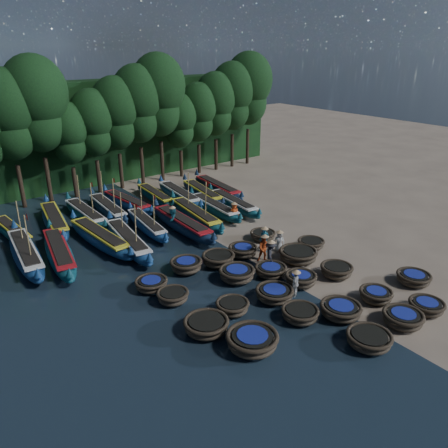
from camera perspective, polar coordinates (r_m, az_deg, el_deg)
ground at (r=28.61m, az=3.88°, el=-4.99°), size 120.00×120.00×0.00m
foliage_wall at (r=46.48m, az=-15.61°, el=11.49°), size 40.00×3.00×10.00m
coracle_2 at (r=22.11m, az=18.41°, el=-14.09°), size 2.16×2.16×0.70m
coracle_3 at (r=24.08m, az=22.32°, el=-11.32°), size 2.07×2.07×0.75m
coracle_4 at (r=25.66m, az=24.93°, el=-9.70°), size 2.16×2.16×0.67m
coracle_5 at (r=20.88m, az=3.70°, el=-14.95°), size 2.49×2.49×0.82m
coracle_6 at (r=23.09m, az=9.92°, el=-11.46°), size 2.21×2.21×0.69m
coracle_7 at (r=23.75m, az=15.00°, el=-10.79°), size 2.34×2.34×0.75m
coracle_8 at (r=25.65m, az=19.22°, el=-8.74°), size 1.87×1.87×0.70m
coracle_9 at (r=28.24m, az=23.53°, el=-6.48°), size 2.49×2.49×0.67m
coracle_10 at (r=21.91m, az=-2.33°, el=-13.08°), size 2.62×2.62×0.74m
coracle_11 at (r=23.29m, az=1.11°, el=-10.73°), size 1.96×1.96×0.70m
coracle_12 at (r=24.51m, az=6.61°, el=-9.01°), size 2.56×2.56×0.73m
coracle_13 at (r=26.11m, az=10.00°, el=-7.08°), size 1.89×1.89×0.75m
coracle_14 at (r=27.50m, az=14.48°, el=-5.87°), size 2.23×2.23×0.77m
coracle_15 at (r=24.32m, az=-6.70°, el=-9.34°), size 1.95×1.95×0.70m
coracle_16 at (r=26.19m, az=1.70°, el=-6.52°), size 2.19×2.19×0.82m
coracle_17 at (r=26.91m, az=6.12°, el=-6.03°), size 2.35×2.35×0.66m
coracle_18 at (r=28.83m, az=9.66°, el=-3.99°), size 2.93×2.93×0.83m
coracle_19 at (r=30.84m, az=11.30°, el=-2.51°), size 1.88×1.88×0.66m
coracle_20 at (r=25.67m, az=-9.47°, el=-7.72°), size 2.19×2.19×0.66m
coracle_21 at (r=27.25m, az=-4.96°, el=-5.38°), size 2.04×2.04×0.82m
coracle_22 at (r=27.88m, az=-0.74°, el=-4.59°), size 2.52×2.52×0.85m
coracle_23 at (r=29.15m, az=2.49°, el=-3.46°), size 2.14×2.14×0.75m
coracle_24 at (r=31.71m, az=5.08°, el=-1.45°), size 1.96×1.96×0.65m
long_boat_0 at (r=31.08m, az=-24.46°, el=-3.53°), size 2.30×8.98×3.83m
long_boat_1 at (r=30.42m, az=-20.71°, el=-3.52°), size 2.93×8.73×1.56m
long_boat_2 at (r=31.80m, az=-15.90°, el=-1.73°), size 2.28×8.98×1.59m
long_boat_3 at (r=30.92m, az=-12.44°, el=-2.11°), size 2.52×8.70×3.72m
long_boat_4 at (r=33.57m, az=-10.06°, el=-0.07°), size 2.11×7.56×3.23m
long_boat_5 at (r=33.08m, az=-5.48°, el=0.02°), size 1.82×8.99×1.58m
long_boat_6 at (r=34.80m, az=-3.80°, el=1.21°), size 2.45×8.80×3.76m
long_boat_7 at (r=36.50m, az=-1.31°, el=2.18°), size 1.89×7.98×1.41m
long_boat_8 at (r=37.45m, az=1.19°, el=2.72°), size 2.10×8.02×1.42m
long_boat_9 at (r=35.44m, az=-25.91°, el=-0.87°), size 2.02×7.40×1.31m
long_boat_10 at (r=36.04m, az=-21.24°, el=0.43°), size 2.82×8.75×1.56m
long_boat_11 at (r=36.77m, az=-17.64°, el=1.28°), size 1.55×8.25×3.50m
long_boat_12 at (r=37.51m, az=-14.95°, el=1.99°), size 1.85×8.18×3.48m
long_boat_13 at (r=38.61m, az=-12.56°, el=2.77°), size 2.20×7.86×1.39m
long_boat_14 at (r=39.97m, az=-8.99°, el=3.68°), size 1.83×7.57×1.33m
long_boat_15 at (r=39.69m, az=-5.85°, el=3.80°), size 2.29×8.50×1.50m
long_boat_16 at (r=40.12m, az=-2.84°, el=4.08°), size 2.64×8.24×1.47m
long_boat_17 at (r=41.46m, az=-0.86°, el=4.74°), size 2.26×8.60×1.52m
fisherman_0 at (r=29.86m, az=7.23°, el=-2.16°), size 0.84×0.86×1.69m
fisherman_1 at (r=29.62m, az=5.29°, el=-1.93°), size 0.73×0.78×1.99m
fisherman_2 at (r=28.40m, az=5.30°, el=-3.13°), size 1.11×1.05×2.00m
fisherman_3 at (r=27.65m, az=6.11°, el=-3.91°), size 1.25×1.33×2.01m
fisherman_4 at (r=24.84m, az=9.33°, el=-7.56°), size 0.99×0.77×1.76m
fisherman_5 at (r=33.44m, az=-6.68°, el=0.82°), size 1.28×1.71×2.00m
fisherman_6 at (r=34.49m, az=1.34°, el=1.57°), size 0.89×0.67×1.84m
tree_3 at (r=40.14m, az=-26.39°, el=12.78°), size 4.92×4.92×11.60m
tree_4 at (r=40.56m, az=-23.33°, el=14.32°), size 5.34×5.34×12.58m
tree_5 at (r=41.57m, az=-19.68°, el=11.18°), size 3.68×3.68×8.68m
tree_6 at (r=42.20m, az=-16.79°, el=12.61°), size 4.09×4.09×9.65m
tree_7 at (r=42.96m, az=-13.97°, el=13.96°), size 4.51×4.51×10.63m
tree_8 at (r=43.83m, az=-11.22°, el=15.23°), size 4.92×4.92×11.60m
tree_9 at (r=44.82m, az=-8.56°, el=16.42°), size 5.34×5.34×12.58m
tree_10 at (r=46.31m, az=-5.82°, el=13.36°), size 3.68×3.68×8.68m
tree_11 at (r=47.44m, az=-3.41°, el=14.47°), size 4.09×4.09×9.65m
tree_12 at (r=48.66m, az=-1.10°, el=15.50°), size 4.51×4.51×10.63m
tree_13 at (r=49.96m, az=1.12°, el=16.46°), size 4.92×4.92×11.60m
tree_14 at (r=51.35m, az=3.24°, el=17.35°), size 5.34×5.34×12.58m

